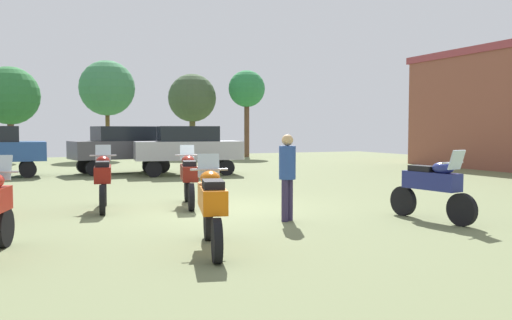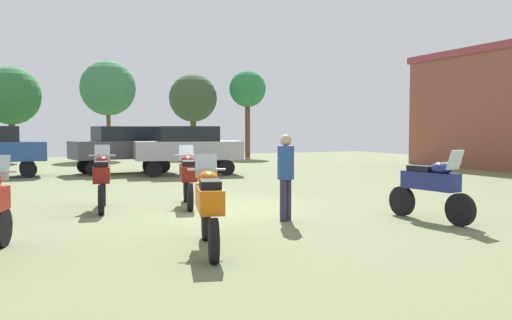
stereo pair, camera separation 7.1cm
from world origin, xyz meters
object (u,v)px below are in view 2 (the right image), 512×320
Objects in this scene: motorcycle_1 at (209,204)px; person_1 at (286,170)px; car_2 at (124,146)px; tree_1 at (11,96)px; tree_4 at (108,88)px; car_4 at (188,146)px; motorcycle_8 at (431,186)px; motorcycle_7 at (188,176)px; motorcycle_5 at (102,178)px; tree_7 at (248,90)px; tree_5 at (193,98)px.

person_1 is at bearing 53.48° from motorcycle_1.
motorcycle_1 is 2.94m from person_1.
tree_1 reaches higher than car_2.
tree_4 reaches higher than tree_1.
car_4 reaches higher than person_1.
car_4 is (-1.44, 12.64, 0.45)m from motorcycle_8.
person_1 reaches higher than motorcycle_7.
car_4 is at bearing 54.69° from person_1.
car_2 is 12.25m from tree_1.
motorcycle_1 is 1.03× the size of motorcycle_5.
tree_5 is at bearing 155.76° from tree_7.
tree_5 is 3.73m from tree_7.
car_4 is at bearing -107.76° from tree_5.
tree_1 is 11.19m from tree_5.
motorcycle_5 is at bearing 107.85° from person_1.
motorcycle_1 is 13.78m from car_4.
tree_1 is (-3.26, 26.31, 3.08)m from motorcycle_1.
car_4 is 0.81× the size of tree_1.
car_2 is 13.68m from tree_5.
car_4 is at bearing -91.88° from motorcycle_8.
tree_1 is 0.98× the size of tree_5.
tree_4 is 9.08m from tree_7.
motorcycle_5 is 2.02m from motorcycle_7.
motorcycle_1 is 28.03m from tree_7.
motorcycle_1 is 0.40× the size of tree_1.
car_4 is at bearing -139.46° from car_2.
car_4 is at bearing -122.56° from tree_7.
car_2 is at bearing 99.42° from motorcycle_1.
tree_7 reaches higher than person_1.
motorcycle_8 is 0.34× the size of tree_4.
car_2 is 2.55× the size of person_1.
car_2 is at bearing 101.64° from motorcycle_7.
tree_1 is (-4.31, 21.58, 3.08)m from motorcycle_7.
motorcycle_7 is 0.49× the size of car_4.
tree_4 is at bearing 12.31° from car_4.
person_1 is 25.84m from tree_5.
tree_4 is 5.60m from tree_5.
tree_5 is at bearing 77.07° from motorcycle_5.
motorcycle_1 is 4.99m from motorcycle_5.
tree_4 is 1.07× the size of tree_7.
tree_7 reaches higher than car_2.
tree_7 is (3.36, -1.51, 0.57)m from tree_5.
car_4 is at bearing 89.27° from motorcycle_1.
motorcycle_5 is 0.38× the size of tree_5.
car_4 is at bearing 86.61° from motorcycle_7.
motorcycle_8 is at bearing -96.35° from tree_5.
motorcycle_8 is 26.67m from tree_4.
motorcycle_5 reaches higher than motorcycle_1.
motorcycle_7 is at bearing 91.80° from motorcycle_1.
tree_7 is (14.53, -0.93, 0.72)m from tree_1.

